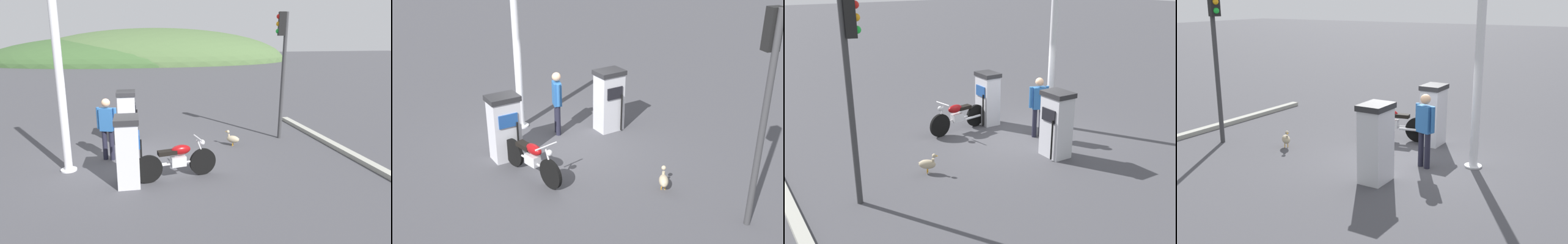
{
  "view_description": "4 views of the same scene",
  "coord_description": "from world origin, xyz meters",
  "views": [
    {
      "loc": [
        0.04,
        -8.81,
        3.35
      ],
      "look_at": [
        1.75,
        -0.45,
        1.13
      ],
      "focal_mm": 30.6,
      "sensor_mm": 36.0,
      "label": 1
    },
    {
      "loc": [
        9.37,
        -5.43,
        5.34
      ],
      "look_at": [
        1.53,
        -0.2,
        1.2
      ],
      "focal_mm": 42.62,
      "sensor_mm": 36.0,
      "label": 2
    },
    {
      "loc": [
        7.32,
        9.17,
        4.48
      ],
      "look_at": [
        1.12,
        -0.21,
        0.63
      ],
      "focal_mm": 40.43,
      "sensor_mm": 36.0,
      "label": 3
    },
    {
      "loc": [
        -4.71,
        9.72,
        3.8
      ],
      "look_at": [
        0.61,
        0.55,
        1.0
      ],
      "focal_mm": 43.37,
      "sensor_mm": 36.0,
      "label": 4
    }
  ],
  "objects": [
    {
      "name": "motorcycle_near_pump",
      "position": [
        1.11,
        -1.41,
        0.46
      ],
      "size": [
        2.03,
        0.58,
        0.98
      ],
      "color": "black",
      "rests_on": "ground"
    },
    {
      "name": "canopy_support_pole",
      "position": [
        -1.54,
        -0.38,
        2.16
      ],
      "size": [
        0.4,
        0.4,
        4.48
      ],
      "color": "silver",
      "rests_on": "ground"
    },
    {
      "name": "fuel_pump_near",
      "position": [
        -0.03,
        -1.53,
        0.82
      ],
      "size": [
        0.6,
        0.74,
        1.62
      ],
      "color": "silver",
      "rests_on": "ground"
    },
    {
      "name": "ground_plane",
      "position": [
        0.0,
        0.0,
        0.0
      ],
      "size": [
        120.0,
        120.0,
        0.0
      ],
      "primitive_type": "plane",
      "color": "#424247"
    },
    {
      "name": "fuel_pump_far",
      "position": [
        -0.03,
        1.53,
        0.86
      ],
      "size": [
        0.63,
        0.76,
        1.7
      ],
      "color": "silver",
      "rests_on": "ground"
    },
    {
      "name": "attendant_person",
      "position": [
        -0.57,
        0.22,
        1.0
      ],
      "size": [
        0.57,
        0.31,
        1.73
      ],
      "color": "#1E1E2D",
      "rests_on": "ground"
    },
    {
      "name": "wandering_duck",
      "position": [
        3.16,
        0.66,
        0.24
      ],
      "size": [
        0.45,
        0.4,
        0.49
      ],
      "color": "tan",
      "rests_on": "ground"
    },
    {
      "name": "roadside_traffic_light",
      "position": [
        4.89,
        1.18,
        2.76
      ],
      "size": [
        0.4,
        0.29,
        4.07
      ],
      "color": "#38383A",
      "rests_on": "ground"
    }
  ]
}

